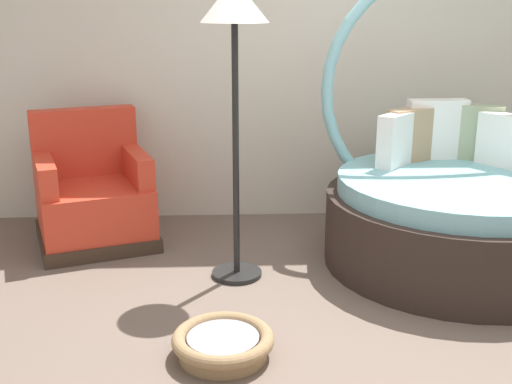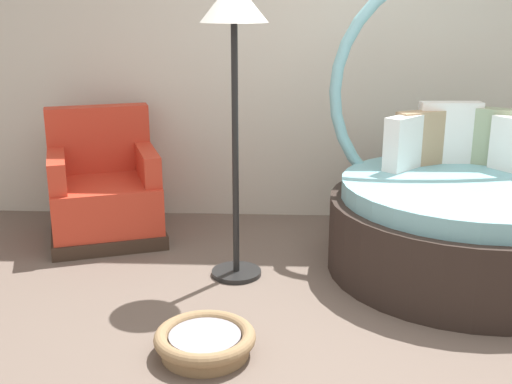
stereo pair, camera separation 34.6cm
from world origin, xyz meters
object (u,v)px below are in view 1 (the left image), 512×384
red_armchair (93,197)px  pet_basket (223,343)px  round_daybed (456,202)px  floor_lamp (235,31)px

red_armchair → pet_basket: (0.95, -1.67, -0.26)m
round_daybed → floor_lamp: round_daybed is taller
floor_lamp → red_armchair: bearing=146.2°
round_daybed → red_armchair: size_ratio=1.94×
round_daybed → floor_lamp: 1.87m
floor_lamp → round_daybed: bearing=8.3°
pet_basket → round_daybed: bearing=37.4°
pet_basket → floor_lamp: (0.08, 0.98, 1.46)m
round_daybed → floor_lamp: bearing=-171.7°
pet_basket → floor_lamp: 1.76m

